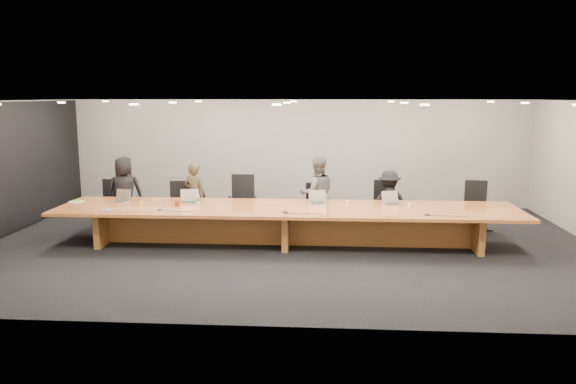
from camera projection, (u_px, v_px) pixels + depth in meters
name	position (u px, v px, depth m)	size (l,w,h in m)	color
ground	(287.00, 244.00, 11.09)	(12.00, 12.00, 0.00)	black
back_wall	(297.00, 153.00, 14.78)	(12.00, 0.02, 2.80)	#B7B1A7
conference_table	(287.00, 219.00, 11.00)	(9.00, 1.80, 0.75)	brown
chair_far_left	(107.00, 203.00, 12.58)	(0.54, 0.54, 1.05)	black
chair_left	(180.00, 205.00, 12.29)	(0.54, 0.54, 1.06)	black
chair_mid_left	(241.00, 202.00, 12.30)	(0.61, 0.61, 1.21)	black
chair_mid_right	(318.00, 207.00, 12.11)	(0.54, 0.54, 1.06)	black
chair_right	(384.00, 205.00, 12.18)	(0.56, 0.56, 1.10)	black
chair_far_right	(476.00, 206.00, 12.02)	(0.57, 0.57, 1.12)	black
person_a	(125.00, 192.00, 12.35)	(0.78, 0.51, 1.59)	black
person_b	(195.00, 196.00, 12.30)	(0.54, 0.35, 1.48)	#38331E
person_c	(317.00, 194.00, 12.13)	(0.79, 0.61, 1.62)	#545456
person_d	(389.00, 202.00, 11.97)	(0.87, 0.50, 1.34)	black
laptop_a	(120.00, 196.00, 11.48)	(0.33, 0.24, 0.26)	#BAA78E
laptop_b	(189.00, 196.00, 11.34)	(0.36, 0.26, 0.28)	#BAA78E
laptop_d	(318.00, 197.00, 11.29)	(0.35, 0.25, 0.27)	#B8A78C
laptop_e	(393.00, 198.00, 11.16)	(0.35, 0.26, 0.28)	#C3AE95
water_bottle	(198.00, 200.00, 11.16)	(0.07, 0.07, 0.22)	silver
amber_mug	(177.00, 203.00, 11.05)	(0.09, 0.09, 0.11)	#6A3012
paper_cup_near	(347.00, 203.00, 11.21)	(0.07, 0.07, 0.08)	silver
paper_cup_far	(410.00, 205.00, 10.91)	(0.07, 0.07, 0.09)	white
notepad	(76.00, 202.00, 11.49)	(0.25, 0.20, 0.02)	white
lime_gadget	(77.00, 201.00, 11.47)	(0.17, 0.09, 0.03)	#62B22F
av_box	(106.00, 211.00, 10.56)	(0.20, 0.15, 0.03)	#B3B3B8
mic_left	(160.00, 210.00, 10.64)	(0.11, 0.11, 0.03)	black
mic_center	(285.00, 212.00, 10.42)	(0.13, 0.13, 0.03)	black
mic_right	(427.00, 214.00, 10.22)	(0.13, 0.13, 0.03)	black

